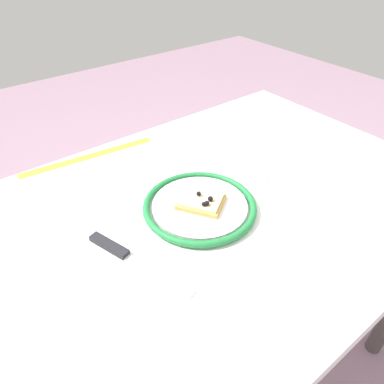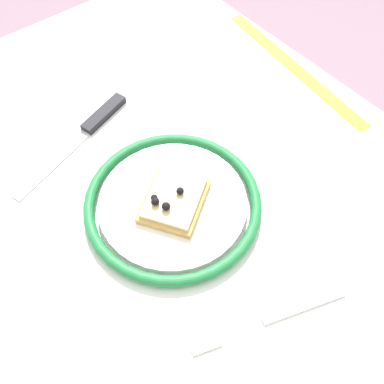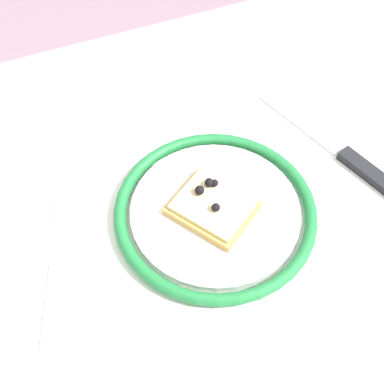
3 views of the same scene
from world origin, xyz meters
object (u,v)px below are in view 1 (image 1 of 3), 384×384
Objects in this scene: dining_table at (215,229)px; knife at (122,253)px; plate at (199,205)px; fork at (265,178)px; pizza_slice_near at (202,201)px; measuring_tape at (88,157)px.

knife is at bearing 3.21° from dining_table.
plate reaches higher than knife.
plate is 0.20m from fork.
fork is at bearing 178.36° from pizza_slice_near.
dining_table is at bearing 119.46° from measuring_tape.
measuring_tape is (-0.10, -0.36, -0.00)m from knife.
measuring_tape is (0.10, -0.34, -0.01)m from plate.
knife is at bearing 4.82° from plate.
dining_table is 4.49× the size of plate.
knife is at bearing 80.96° from measuring_tape.
pizza_slice_near is at bearing 125.93° from plate.
measuring_tape is at bearing -50.04° from fork.
knife is 1.20× the size of fork.
plate reaches higher than dining_table.
fork is at bearing -179.10° from knife.
knife reaches higher than fork.
pizza_slice_near reaches higher than dining_table.
plate is 1.26× the size of fork.
plate is at bearing 112.42° from measuring_tape.
dining_table is 0.39m from measuring_tape.
dining_table is at bearing -2.98° from fork.
pizza_slice_near is 0.51× the size of knife.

